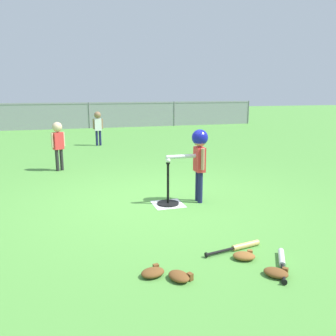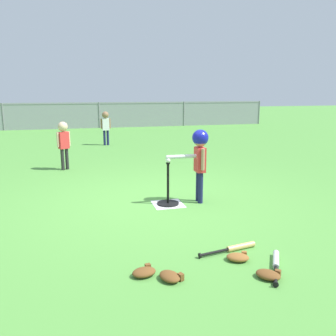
{
  "view_description": "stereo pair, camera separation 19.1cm",
  "coord_description": "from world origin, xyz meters",
  "px_view_note": "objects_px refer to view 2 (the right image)",
  "views": [
    {
      "loc": [
        -1.3,
        -4.93,
        1.64
      ],
      "look_at": [
        0.16,
        -0.2,
        0.55
      ],
      "focal_mm": 37.55,
      "sensor_mm": 36.0,
      "label": 1
    },
    {
      "loc": [
        -1.12,
        -4.99,
        1.64
      ],
      "look_at": [
        0.16,
        -0.2,
        0.55
      ],
      "focal_mm": 37.55,
      "sensor_mm": 36.0,
      "label": 2
    }
  ],
  "objects_px": {
    "glove_near_bats": "(170,276)",
    "glove_tossed_aside": "(144,272)",
    "batter_child": "(199,151)",
    "glove_outfield_drop": "(269,275)",
    "spare_bat_wood": "(235,248)",
    "spare_bat_silver": "(276,263)",
    "glove_by_plate": "(238,257)",
    "fielder_deep_center": "(63,139)",
    "baseball_on_tee": "(168,160)",
    "fielder_deep_left": "(106,124)",
    "batting_tee": "(168,198)"
  },
  "relations": [
    {
      "from": "glove_near_bats",
      "to": "glove_tossed_aside",
      "type": "bearing_deg",
      "value": 146.69
    },
    {
      "from": "batter_child",
      "to": "glove_near_bats",
      "type": "relative_size",
      "value": 4.13
    },
    {
      "from": "glove_tossed_aside",
      "to": "glove_outfield_drop",
      "type": "bearing_deg",
      "value": -17.45
    },
    {
      "from": "batter_child",
      "to": "spare_bat_wood",
      "type": "relative_size",
      "value": 1.63
    },
    {
      "from": "glove_tossed_aside",
      "to": "spare_bat_silver",
      "type": "bearing_deg",
      "value": -6.53
    },
    {
      "from": "batter_child",
      "to": "glove_by_plate",
      "type": "bearing_deg",
      "value": -97.93
    },
    {
      "from": "fielder_deep_center",
      "to": "glove_tossed_aside",
      "type": "relative_size",
      "value": 4.15
    },
    {
      "from": "spare_bat_silver",
      "to": "glove_near_bats",
      "type": "height_order",
      "value": "glove_near_bats"
    },
    {
      "from": "spare_bat_wood",
      "to": "glove_tossed_aside",
      "type": "bearing_deg",
      "value": -165.84
    },
    {
      "from": "baseball_on_tee",
      "to": "spare_bat_wood",
      "type": "xyz_separation_m",
      "value": [
        0.29,
        -1.67,
        -0.64
      ]
    },
    {
      "from": "fielder_deep_left",
      "to": "glove_by_plate",
      "type": "height_order",
      "value": "fielder_deep_left"
    },
    {
      "from": "glove_tossed_aside",
      "to": "glove_outfield_drop",
      "type": "xyz_separation_m",
      "value": [
        1.06,
        -0.33,
        0.0
      ]
    },
    {
      "from": "batting_tee",
      "to": "spare_bat_silver",
      "type": "height_order",
      "value": "batting_tee"
    },
    {
      "from": "baseball_on_tee",
      "to": "fielder_deep_left",
      "type": "distance_m",
      "value": 6.12
    },
    {
      "from": "spare_bat_wood",
      "to": "glove_tossed_aside",
      "type": "relative_size",
      "value": 2.75
    },
    {
      "from": "fielder_deep_left",
      "to": "glove_by_plate",
      "type": "bearing_deg",
      "value": -86.01
    },
    {
      "from": "baseball_on_tee",
      "to": "glove_outfield_drop",
      "type": "xyz_separation_m",
      "value": [
        0.33,
        -2.26,
        -0.63
      ]
    },
    {
      "from": "batting_tee",
      "to": "spare_bat_silver",
      "type": "distance_m",
      "value": 2.14
    },
    {
      "from": "batter_child",
      "to": "glove_tossed_aside",
      "type": "relative_size",
      "value": 4.47
    },
    {
      "from": "baseball_on_tee",
      "to": "glove_near_bats",
      "type": "height_order",
      "value": "baseball_on_tee"
    },
    {
      "from": "batter_child",
      "to": "fielder_deep_center",
      "type": "relative_size",
      "value": 1.08
    },
    {
      "from": "spare_bat_silver",
      "to": "spare_bat_wood",
      "type": "distance_m",
      "value": 0.46
    },
    {
      "from": "spare_bat_wood",
      "to": "glove_tossed_aside",
      "type": "height_order",
      "value": "glove_tossed_aside"
    },
    {
      "from": "baseball_on_tee",
      "to": "glove_tossed_aside",
      "type": "relative_size",
      "value": 0.3
    },
    {
      "from": "spare_bat_silver",
      "to": "glove_by_plate",
      "type": "bearing_deg",
      "value": 148.14
    },
    {
      "from": "baseball_on_tee",
      "to": "glove_by_plate",
      "type": "relative_size",
      "value": 0.28
    },
    {
      "from": "baseball_on_tee",
      "to": "glove_by_plate",
      "type": "bearing_deg",
      "value": -83.51
    },
    {
      "from": "batting_tee",
      "to": "baseball_on_tee",
      "type": "bearing_deg",
      "value": 90.0
    },
    {
      "from": "fielder_deep_left",
      "to": "glove_near_bats",
      "type": "xyz_separation_m",
      "value": [
        -0.19,
        -8.18,
        -0.63
      ]
    },
    {
      "from": "spare_bat_wood",
      "to": "baseball_on_tee",
      "type": "bearing_deg",
      "value": 99.79
    },
    {
      "from": "batting_tee",
      "to": "baseball_on_tee",
      "type": "height_order",
      "value": "baseball_on_tee"
    },
    {
      "from": "fielder_deep_left",
      "to": "batting_tee",
      "type": "bearing_deg",
      "value": -86.78
    },
    {
      "from": "batting_tee",
      "to": "spare_bat_wood",
      "type": "xyz_separation_m",
      "value": [
        0.29,
        -1.67,
        -0.07
      ]
    },
    {
      "from": "batter_child",
      "to": "fielder_deep_left",
      "type": "distance_m",
      "value": 6.18
    },
    {
      "from": "batting_tee",
      "to": "spare_bat_silver",
      "type": "xyz_separation_m",
      "value": [
        0.52,
        -2.07,
        -0.07
      ]
    },
    {
      "from": "glove_by_plate",
      "to": "spare_bat_wood",
      "type": "bearing_deg",
      "value": 70.91
    },
    {
      "from": "fielder_deep_center",
      "to": "spare_bat_wood",
      "type": "distance_m",
      "value": 4.88
    },
    {
      "from": "baseball_on_tee",
      "to": "glove_by_plate",
      "type": "height_order",
      "value": "baseball_on_tee"
    },
    {
      "from": "fielder_deep_center",
      "to": "spare_bat_wood",
      "type": "relative_size",
      "value": 1.51
    },
    {
      "from": "baseball_on_tee",
      "to": "fielder_deep_center",
      "type": "bearing_deg",
      "value": 118.08
    },
    {
      "from": "baseball_on_tee",
      "to": "fielder_deep_left",
      "type": "bearing_deg",
      "value": 93.22
    },
    {
      "from": "spare_bat_wood",
      "to": "spare_bat_silver",
      "type": "bearing_deg",
      "value": -60.13
    },
    {
      "from": "glove_near_bats",
      "to": "glove_tossed_aside",
      "type": "xyz_separation_m",
      "value": [
        -0.21,
        0.14,
        0.0
      ]
    },
    {
      "from": "fielder_deep_center",
      "to": "glove_outfield_drop",
      "type": "bearing_deg",
      "value": -70.16
    },
    {
      "from": "glove_near_bats",
      "to": "glove_outfield_drop",
      "type": "xyz_separation_m",
      "value": [
        0.86,
        -0.2,
        0.0
      ]
    },
    {
      "from": "batter_child",
      "to": "glove_by_plate",
      "type": "height_order",
      "value": "batter_child"
    },
    {
      "from": "fielder_deep_center",
      "to": "glove_near_bats",
      "type": "relative_size",
      "value": 3.84
    },
    {
      "from": "batter_child",
      "to": "fielder_deep_left",
      "type": "bearing_deg",
      "value": 97.62
    },
    {
      "from": "batting_tee",
      "to": "fielder_deep_left",
      "type": "bearing_deg",
      "value": 93.22
    },
    {
      "from": "batting_tee",
      "to": "glove_tossed_aside",
      "type": "xyz_separation_m",
      "value": [
        -0.74,
        -1.93,
        -0.06
      ]
    }
  ]
}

